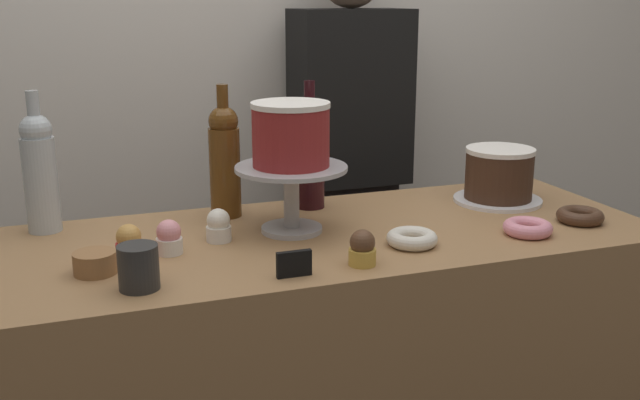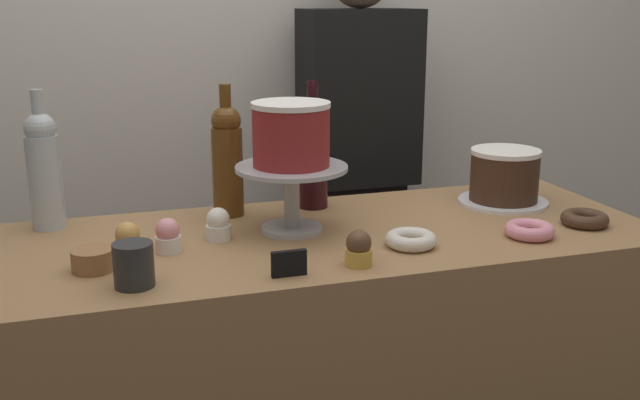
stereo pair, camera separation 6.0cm
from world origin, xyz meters
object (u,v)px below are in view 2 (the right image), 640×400
object	(u,v)px
cupcake_caramel	(128,240)
donut_chocolate	(585,219)
chocolate_round_cake	(504,175)
coffee_cup_ceramic	(134,265)
donut_sugar	(411,239)
cupcake_chocolate	(359,249)
wine_bottle_amber	(227,158)
wine_bottle_dark_red	(313,152)
cupcake_strawberry	(168,236)
cookie_stack	(93,260)
cupcake_vanilla	(218,225)
donut_pink	(530,230)
white_layer_cake	(291,134)
barista_figure	(357,184)
cake_stand_pedestal	(292,187)
wine_bottle_clear	(44,168)

from	to	relation	value
cupcake_caramel	donut_chocolate	world-z (taller)	cupcake_caramel
chocolate_round_cake	coffee_cup_ceramic	xyz separation A→B (m)	(-0.97, -0.30, -0.04)
cupcake_caramel	coffee_cup_ceramic	world-z (taller)	coffee_cup_ceramic
donut_sugar	cupcake_chocolate	bearing A→B (deg)	-153.34
wine_bottle_amber	cupcake_caramel	bearing A→B (deg)	-137.25
wine_bottle_dark_red	coffee_cup_ceramic	xyz separation A→B (m)	(-0.48, -0.42, -0.10)
wine_bottle_dark_red	coffee_cup_ceramic	bearing A→B (deg)	-138.83
cupcake_strawberry	cookie_stack	xyz separation A→B (m)	(-0.16, -0.07, -0.01)
cupcake_vanilla	donut_sugar	xyz separation A→B (m)	(0.39, -0.17, -0.02)
wine_bottle_dark_red	donut_pink	size ratio (longest dim) A/B	2.91
white_layer_cake	coffee_cup_ceramic	distance (m)	0.48
cupcake_chocolate	barista_figure	distance (m)	0.96
donut_sugar	barista_figure	world-z (taller)	barista_figure
wine_bottle_amber	donut_chocolate	bearing A→B (deg)	-23.40
donut_pink	donut_sugar	world-z (taller)	same
cake_stand_pedestal	coffee_cup_ceramic	bearing A→B (deg)	-147.53
donut_chocolate	cookie_stack	world-z (taller)	cookie_stack
donut_pink	cake_stand_pedestal	bearing A→B (deg)	157.87
white_layer_cake	wine_bottle_clear	xyz separation A→B (m)	(-0.54, 0.20, -0.08)
cupcake_chocolate	donut_pink	distance (m)	0.44
cupcake_caramel	barista_figure	xyz separation A→B (m)	(0.77, 0.70, -0.11)
cupcake_vanilla	donut_sugar	bearing A→B (deg)	-23.88
wine_bottle_clear	coffee_cup_ceramic	bearing A→B (deg)	-69.19
cupcake_chocolate	coffee_cup_ceramic	size ratio (longest dim) A/B	0.87
cookie_stack	wine_bottle_dark_red	bearing A→B (deg)	29.24
cupcake_chocolate	donut_sugar	size ratio (longest dim) A/B	0.66
white_layer_cake	wine_bottle_clear	world-z (taller)	wine_bottle_clear
cupcake_caramel	cupcake_vanilla	xyz separation A→B (m)	(0.20, 0.05, 0.00)
cupcake_chocolate	donut_chocolate	xyz separation A→B (m)	(0.61, 0.09, -0.02)
donut_chocolate	barista_figure	distance (m)	0.86
cookie_stack	cupcake_chocolate	bearing A→B (deg)	-14.47
cupcake_caramel	cookie_stack	size ratio (longest dim) A/B	0.88
cake_stand_pedestal	wine_bottle_dark_red	distance (m)	0.21
cupcake_vanilla	barista_figure	bearing A→B (deg)	48.56
white_layer_cake	barista_figure	bearing A→B (deg)	57.93
chocolate_round_cake	cupcake_chocolate	xyz separation A→B (m)	(-0.53, -0.32, -0.04)
cupcake_vanilla	donut_chocolate	distance (m)	0.86
chocolate_round_cake	wine_bottle_amber	world-z (taller)	wine_bottle_amber
cupcake_strawberry	coffee_cup_ceramic	world-z (taller)	coffee_cup_ceramic
wine_bottle_dark_red	donut_sugar	xyz separation A→B (m)	(0.11, -0.37, -0.13)
cupcake_vanilla	cupcake_strawberry	bearing A→B (deg)	-157.87
chocolate_round_cake	wine_bottle_dark_red	distance (m)	0.50
wine_bottle_dark_red	cupcake_vanilla	distance (m)	0.36
donut_pink	barista_figure	size ratio (longest dim) A/B	0.07
white_layer_cake	donut_chocolate	world-z (taller)	white_layer_cake
wine_bottle_amber	wine_bottle_dark_red	xyz separation A→B (m)	(0.22, 0.01, 0.00)
wine_bottle_dark_red	cupcake_strawberry	distance (m)	0.48
white_layer_cake	chocolate_round_cake	world-z (taller)	white_layer_cake
white_layer_cake	cupcake_strawberry	bearing A→B (deg)	-168.61
wine_bottle_dark_red	donut_sugar	world-z (taller)	wine_bottle_dark_red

